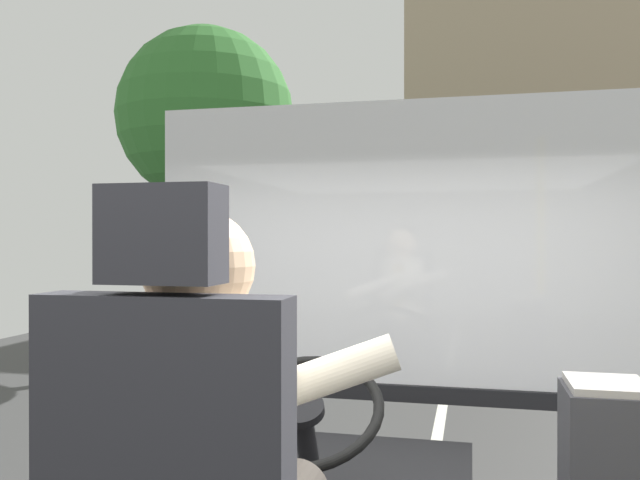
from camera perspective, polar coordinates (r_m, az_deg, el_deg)
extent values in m
cube|color=#393939|center=(10.60, 11.22, -11.18)|extent=(18.00, 44.00, 0.05)
cube|color=silver|center=(10.60, 11.22, -11.03)|extent=(0.12, 39.60, 0.00)
cube|color=#28282D|center=(1.29, -13.63, -19.45)|extent=(0.48, 0.10, 0.66)
cube|color=#28282D|center=(1.21, -13.66, 0.50)|extent=(0.22, 0.10, 0.18)
cylinder|color=silver|center=(1.44, -10.59, -18.62)|extent=(0.36, 0.36, 0.60)
cube|color=#B2842D|center=(1.58, -7.79, -14.13)|extent=(0.06, 0.01, 0.37)
sphere|color=tan|center=(1.36, -10.61, -2.23)|extent=(0.23, 0.23, 0.23)
cylinder|color=silver|center=(1.60, -2.83, -12.87)|extent=(0.55, 0.20, 0.26)
cylinder|color=silver|center=(1.68, -10.90, -12.23)|extent=(0.55, 0.20, 0.26)
cylinder|color=black|center=(2.37, -0.99, -18.53)|extent=(0.07, 0.26, 0.42)
torus|color=black|center=(2.22, -1.64, -14.63)|extent=(0.55, 0.50, 0.29)
cylinder|color=black|center=(2.22, -1.64, -14.63)|extent=(0.15, 0.15, 0.10)
cube|color=#9E9993|center=(1.97, 23.82, -11.53)|extent=(0.20, 0.23, 0.02)
cube|color=white|center=(3.22, 6.94, -0.17)|extent=(2.50, 0.01, 1.40)
cube|color=black|center=(3.31, 6.93, -13.07)|extent=(2.50, 0.08, 0.08)
cylinder|color=#4C3828|center=(10.88, -9.96, -2.43)|extent=(0.25, 0.25, 3.13)
sphere|color=#316F2D|center=(11.05, -9.97, 10.65)|extent=(2.89, 2.89, 2.89)
cylinder|color=black|center=(14.66, 25.77, -6.92)|extent=(0.14, 0.50, 0.50)
cylinder|color=black|center=(20.13, 23.93, -4.95)|extent=(0.14, 0.51, 0.51)
cylinder|color=black|center=(17.75, 25.42, -5.66)|extent=(0.14, 0.51, 0.51)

